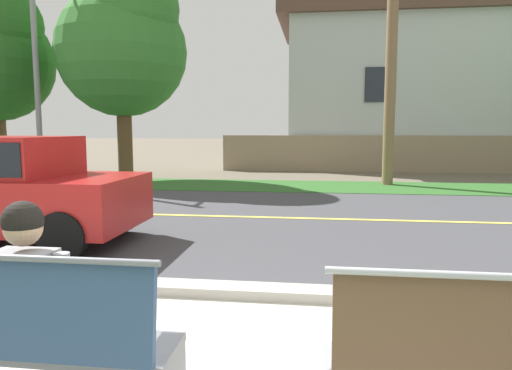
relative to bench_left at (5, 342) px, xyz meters
name	(u,v)px	position (x,y,z in m)	size (l,w,h in m)	color
ground_plane	(300,206)	(1.36, 7.77, -0.46)	(140.00, 140.00, 0.00)	#665B4C
curb_edge	(279,293)	(1.36, 2.12, -0.41)	(44.00, 0.30, 0.11)	#ADA89E
street_asphalt	(297,218)	(1.36, 6.27, -0.46)	(52.00, 8.00, 0.01)	#424247
road_centre_line	(297,218)	(1.36, 6.27, -0.45)	(48.00, 0.14, 0.01)	#E0CC4C
far_verge_grass	(305,186)	(1.36, 11.21, -0.45)	(48.00, 2.80, 0.02)	#2D6026
bench_left	(5,342)	(0.00, 0.00, 0.00)	(1.93, 0.48, 1.01)	slate
seated_person_grey	(37,295)	(0.10, 0.17, 0.22)	(0.52, 0.68, 1.25)	#47382D
streetlamp	(39,48)	(-6.52, 11.01, 3.56)	(0.24, 2.10, 7.04)	gray
shade_tree_left	(125,42)	(-4.33, 12.15, 3.90)	(4.06, 4.06, 6.71)	brown
garden_wall	(391,154)	(4.49, 16.20, 0.24)	(13.00, 0.36, 1.40)	gray
house_across_street	(436,90)	(6.79, 19.39, 2.89)	(13.46, 6.91, 6.61)	#B7BCC1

